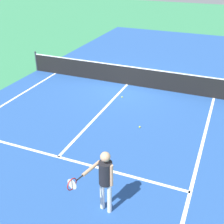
# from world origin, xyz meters

# --- Properties ---
(ground_plane) EXTENTS (60.00, 60.00, 0.00)m
(ground_plane) POSITION_xyz_m (0.00, 0.00, 0.00)
(ground_plane) COLOR #337F51
(court_surface_inbounds) EXTENTS (10.62, 24.40, 0.00)m
(court_surface_inbounds) POSITION_xyz_m (0.00, 0.00, 0.00)
(court_surface_inbounds) COLOR #234C93
(court_surface_inbounds) RESTS_ON ground_plane
(line_sideline_right) EXTENTS (0.10, 11.89, 0.01)m
(line_sideline_right) POSITION_xyz_m (4.11, -5.95, 0.00)
(line_sideline_right) COLOR white
(line_sideline_right) RESTS_ON ground_plane
(line_service_near) EXTENTS (8.22, 0.10, 0.01)m
(line_service_near) POSITION_xyz_m (0.00, -6.40, 0.00)
(line_service_near) COLOR white
(line_service_near) RESTS_ON ground_plane
(line_center_service) EXTENTS (0.10, 6.40, 0.01)m
(line_center_service) POSITION_xyz_m (0.00, -3.20, 0.00)
(line_center_service) COLOR white
(line_center_service) RESTS_ON ground_plane
(net) EXTENTS (10.64, 0.09, 1.07)m
(net) POSITION_xyz_m (0.00, 0.00, 0.49)
(net) COLOR #33383D
(net) RESTS_ON ground_plane
(player_near) EXTENTS (0.71, 1.17, 1.74)m
(player_near) POSITION_xyz_m (2.25, -7.85, 1.09)
(player_near) COLOR white
(player_near) RESTS_ON ground_plane
(tennis_ball_near_net) EXTENTS (0.07, 0.07, 0.07)m
(tennis_ball_near_net) POSITION_xyz_m (0.31, -1.52, 0.03)
(tennis_ball_near_net) COLOR #CCE033
(tennis_ball_near_net) RESTS_ON ground_plane
(tennis_ball_mid_court) EXTENTS (0.07, 0.07, 0.07)m
(tennis_ball_mid_court) POSITION_xyz_m (1.83, -3.71, 0.03)
(tennis_ball_mid_court) COLOR #CCE033
(tennis_ball_mid_court) RESTS_ON ground_plane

